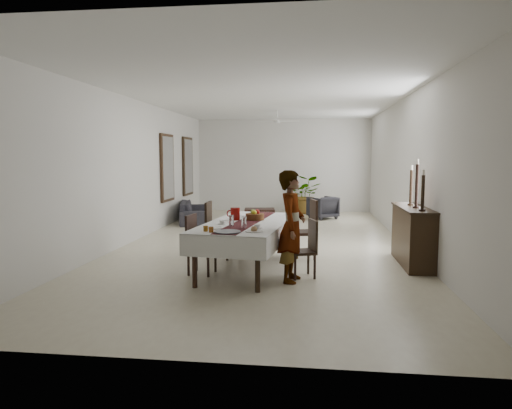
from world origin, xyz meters
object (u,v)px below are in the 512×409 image
dining_table_top (248,224)px  sideboard_body (413,237)px  red_pitcher (235,214)px  woman (292,226)px  sofa (195,212)px

dining_table_top → sideboard_body: size_ratio=1.56×
red_pitcher → sideboard_body: 3.17m
dining_table_top → sideboard_body: bearing=21.7°
woman → sideboard_body: size_ratio=1.03×
sofa → dining_table_top: bearing=-170.6°
dining_table_top → woman: 0.99m
woman → sofa: size_ratio=0.83×
dining_table_top → sideboard_body: (2.85, 0.74, -0.28)m
woman → dining_table_top: bearing=57.9°
sideboard_body → sofa: (-5.18, 4.70, -0.20)m
red_pitcher → woman: bearing=-39.2°
dining_table_top → woman: (0.76, -0.63, 0.07)m
dining_table_top → red_pitcher: (-0.25, 0.19, 0.15)m
woman → sofa: bearing=34.5°
woman → sofa: woman is taller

